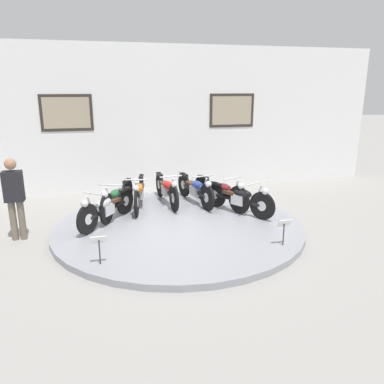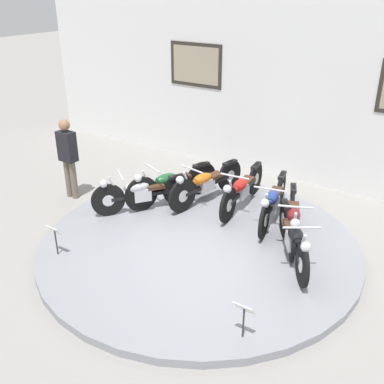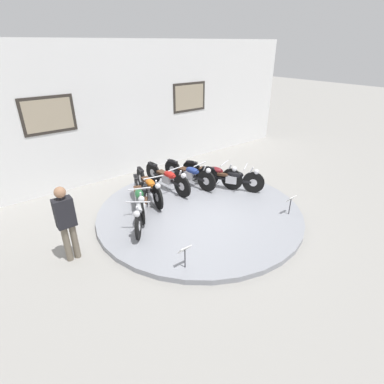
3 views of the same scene
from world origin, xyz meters
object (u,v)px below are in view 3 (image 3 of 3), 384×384
Objects in this scene: motorcycle_orange at (149,186)px; visitor_standing at (66,220)px; motorcycle_maroon at (212,173)px; info_placard_front_left at (185,252)px; info_placard_front_centre at (291,201)px; motorcycle_black at (232,177)px; motorcycle_red at (168,177)px; motorcycle_blue at (190,173)px; motorcycle_silver at (142,209)px; motorcycle_green at (139,196)px.

visitor_standing is at bearing -155.65° from motorcycle_orange.
motorcycle_orange is 2.00m from motorcycle_maroon.
info_placard_front_centre is at bearing 0.00° from info_placard_front_left.
motorcycle_red is at bearing 142.77° from motorcycle_black.
motorcycle_red is 1.36m from motorcycle_maroon.
motorcycle_orange is 1.41m from motorcycle_blue.
info_placard_front_left is (-1.66, -3.06, -0.02)m from motorcycle_red.
visitor_standing reaches higher than motorcycle_blue.
motorcycle_maroon reaches higher than motorcycle_silver.
motorcycle_orange is 0.99× the size of motorcycle_red.
motorcycle_red is at bearing 37.02° from motorcycle_silver.
info_placard_front_left is at bearing -99.20° from motorcycle_green.
motorcycle_maroon is 3.65× the size of info_placard_front_centre.
visitor_standing reaches higher than motorcycle_green.
motorcycle_blue is (1.41, -0.00, -0.00)m from motorcycle_orange.
info_placard_front_left is 3.31m from info_placard_front_centre.
motorcycle_orange is at bearing 128.99° from info_placard_front_centre.
motorcycle_green reaches higher than motorcycle_maroon.
info_placard_front_centre is (2.36, -2.92, -0.03)m from motorcycle_orange.
motorcycle_blue reaches higher than motorcycle_black.
motorcycle_green is 2.54m from info_placard_front_left.
info_placard_front_left is (-0.95, -2.92, -0.03)m from motorcycle_orange.
info_placard_front_centre is at bearing -80.80° from motorcycle_maroon.
info_placard_front_left is 1.00× the size of info_placard_front_centre.
motorcycle_orange is at bearing 72.01° from info_placard_front_left.
info_placard_front_centre is (1.65, -3.06, -0.02)m from motorcycle_red.
motorcycle_red is 3.48m from info_placard_front_centre.
motorcycle_silver is 1.94m from info_placard_front_left.
motorcycle_orange is 1.18× the size of motorcycle_black.
motorcycle_black is at bearing -51.31° from motorcycle_blue.
motorcycle_silver is at bearing -142.98° from motorcycle_red.
visitor_standing is (-3.94, -1.14, 0.42)m from motorcycle_blue.
motorcycle_blue is at bearing -11.96° from motorcycle_red.
info_placard_front_left is (-0.41, -2.51, -0.03)m from motorcycle_green.
motorcycle_maroon is (2.50, -0.00, -0.01)m from motorcycle_green.
motorcycle_red is at bearing 118.30° from info_placard_front_centre.
motorcycle_green is 3.83m from info_placard_front_centre.
motorcycle_blue is 1.19× the size of visitor_standing.
motorcycle_green is 2.80m from motorcycle_black.
motorcycle_maroon is 1.11× the size of motorcycle_black.
motorcycle_orange is 0.73m from motorcycle_red.
motorcycle_maroon is at bearing 99.20° from info_placard_front_centre.
motorcycle_silver is 1.79m from visitor_standing.
visitor_standing is (-1.58, 1.77, 0.44)m from info_placard_front_left.
visitor_standing is at bearing -158.24° from motorcycle_red.
motorcycle_black is at bearing -24.10° from motorcycle_orange.
motorcycle_blue is 0.68m from motorcycle_maroon.
motorcycle_red is (1.25, 0.56, -0.01)m from motorcycle_green.
info_placard_front_centre is 5.22m from visitor_standing.
motorcycle_red is 3.91× the size of info_placard_front_centre.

